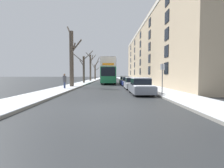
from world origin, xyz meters
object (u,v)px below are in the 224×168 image
object	(u,v)px
pedestrian_left_sidewalk	(65,81)
street_sign_post	(162,78)
oncoming_van	(105,76)
bare_tree_left_2	(91,67)
bare_tree_left_1	(84,68)
parked_car_1	(133,84)
double_decker_bus	(109,70)
parked_car_0	(141,87)
parked_car_3	(125,80)
parked_car_2	(128,82)
bare_tree_left_3	(95,71)
bare_tree_left_0	(72,58)

from	to	relation	value
pedestrian_left_sidewalk	street_sign_post	bearing A→B (deg)	33.39
oncoming_van	bare_tree_left_2	bearing A→B (deg)	-166.14
bare_tree_left_1	parked_car_1	distance (m)	16.41
oncoming_van	street_sign_post	distance (m)	34.41
parked_car_1	street_sign_post	xyz separation A→B (m)	(1.34, -7.12, 0.81)
oncoming_van	double_decker_bus	bearing A→B (deg)	-85.83
bare_tree_left_2	double_decker_bus	size ratio (longest dim) A/B	0.74
double_decker_bus	pedestrian_left_sidewalk	world-z (taller)	double_decker_bus
parked_car_0	parked_car_3	bearing A→B (deg)	90.00
bare_tree_left_2	parked_car_2	bearing A→B (deg)	-68.74
street_sign_post	parked_car_3	bearing A→B (deg)	94.22
bare_tree_left_3	parked_car_2	distance (m)	33.39
parked_car_0	street_sign_post	size ratio (longest dim) A/B	1.78
pedestrian_left_sidewalk	bare_tree_left_3	bearing A→B (deg)	158.35
street_sign_post	bare_tree_left_3	bearing A→B (deg)	101.19
parked_car_0	pedestrian_left_sidewalk	xyz separation A→B (m)	(-7.73, 4.68, 0.33)
parked_car_2	double_decker_bus	bearing A→B (deg)	112.82
pedestrian_left_sidewalk	bare_tree_left_0	bearing A→B (deg)	157.48
parked_car_2	oncoming_van	bearing A→B (deg)	100.67
bare_tree_left_3	bare_tree_left_0	bearing A→B (deg)	-90.05
bare_tree_left_0	bare_tree_left_3	size ratio (longest dim) A/B	1.09
bare_tree_left_2	pedestrian_left_sidewalk	world-z (taller)	bare_tree_left_2
parked_car_1	street_sign_post	distance (m)	7.29
bare_tree_left_0	parked_car_2	xyz separation A→B (m)	(7.67, 3.12, -3.27)
parked_car_3	bare_tree_left_1	bearing A→B (deg)	157.98
bare_tree_left_1	double_decker_bus	world-z (taller)	bare_tree_left_1
bare_tree_left_3	parked_car_1	world-z (taller)	bare_tree_left_3
bare_tree_left_3	street_sign_post	bearing A→B (deg)	-78.81
double_decker_bus	oncoming_van	bearing A→B (deg)	94.17
bare_tree_left_3	parked_car_2	xyz separation A→B (m)	(7.64, -32.41, -2.50)
bare_tree_left_2	parked_car_0	size ratio (longest dim) A/B	1.69
double_decker_bus	street_sign_post	distance (m)	20.45
pedestrian_left_sidewalk	bare_tree_left_2	bearing A→B (deg)	158.66
parked_car_3	double_decker_bus	bearing A→B (deg)	148.48
bare_tree_left_0	pedestrian_left_sidewalk	bearing A→B (deg)	-91.01
bare_tree_left_2	double_decker_bus	distance (m)	14.02
parked_car_2	bare_tree_left_3	bearing A→B (deg)	103.26
double_decker_bus	street_sign_post	size ratio (longest dim) A/B	4.10
parked_car_0	pedestrian_left_sidewalk	distance (m)	9.04
bare_tree_left_0	oncoming_van	distance (m)	24.57
parked_car_2	parked_car_3	size ratio (longest dim) A/B	0.94
bare_tree_left_1	bare_tree_left_2	distance (m)	11.75
bare_tree_left_2	street_sign_post	size ratio (longest dim) A/B	3.02
double_decker_bus	street_sign_post	bearing A→B (deg)	-77.90
parked_car_0	street_sign_post	xyz separation A→B (m)	(1.34, -1.69, 0.79)
parked_car_1	pedestrian_left_sidewalk	world-z (taller)	pedestrian_left_sidewalk
bare_tree_left_0	pedestrian_left_sidewalk	world-z (taller)	bare_tree_left_0
pedestrian_left_sidewalk	street_sign_post	xyz separation A→B (m)	(9.07, -6.37, 0.46)
parked_car_1	parked_car_2	xyz separation A→B (m)	(-0.00, 5.85, 0.00)
parked_car_2	bare_tree_left_2	bearing A→B (deg)	111.26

